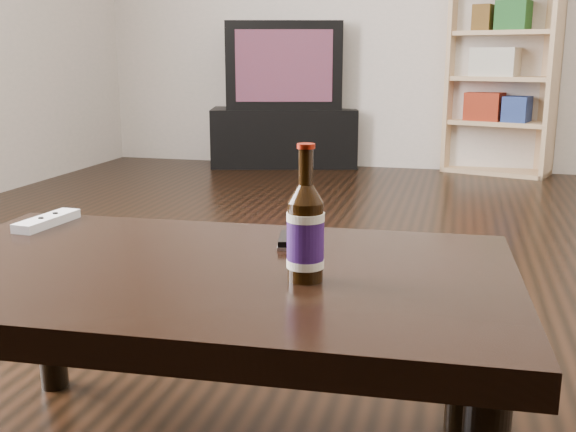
% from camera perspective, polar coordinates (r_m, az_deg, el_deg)
% --- Properties ---
extents(floor, '(5.00, 6.00, 0.01)m').
position_cam_1_polar(floor, '(2.02, 10.47, -9.78)').
color(floor, black).
rests_on(floor, ground).
extents(tv_stand, '(1.14, 0.77, 0.42)m').
position_cam_1_polar(tv_stand, '(5.01, -0.33, 6.77)').
color(tv_stand, black).
rests_on(tv_stand, floor).
extents(tv, '(0.91, 0.69, 0.61)m').
position_cam_1_polar(tv, '(4.98, -0.34, 12.62)').
color(tv, black).
rests_on(tv, tv_stand).
extents(bookshelf, '(0.75, 0.51, 1.28)m').
position_cam_1_polar(bookshelf, '(4.84, 17.67, 11.35)').
color(bookshelf, tan).
rests_on(bookshelf, floor).
extents(coffee_table, '(1.13, 0.69, 0.41)m').
position_cam_1_polar(coffee_table, '(1.24, -6.91, -6.60)').
color(coffee_table, black).
rests_on(coffee_table, floor).
extents(beer_bottle, '(0.07, 0.07, 0.23)m').
position_cam_1_polar(beer_bottle, '(1.12, 1.49, -1.47)').
color(beer_bottle, black).
rests_on(beer_bottle, coffee_table).
extents(phone, '(0.07, 0.11, 0.02)m').
position_cam_1_polar(phone, '(1.35, 0.32, -2.06)').
color(phone, silver).
rests_on(phone, coffee_table).
extents(remote, '(0.06, 0.18, 0.02)m').
position_cam_1_polar(remote, '(1.60, -19.72, -0.38)').
color(remote, silver).
rests_on(remote, coffee_table).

